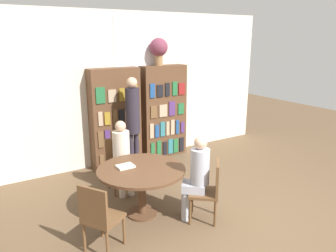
{
  "coord_description": "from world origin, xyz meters",
  "views": [
    {
      "loc": [
        -2.97,
        -2.75,
        2.51
      ],
      "look_at": [
        -0.14,
        1.78,
        1.05
      ],
      "focal_mm": 35.0,
      "sensor_mm": 36.0,
      "label": 1
    }
  ],
  "objects_px": {
    "bookshelf_left": "(115,118)",
    "chair_near_camera": "(99,215)",
    "bookshelf_right": "(163,112)",
    "seated_reader_right": "(197,173)",
    "librarian_standing": "(133,116)",
    "flower_vase": "(159,48)",
    "seated_reader_left": "(122,153)",
    "chair_far_side": "(209,188)",
    "reading_table": "(141,176)",
    "chair_left_side": "(119,162)"
  },
  "relations": [
    {
      "from": "chair_far_side",
      "to": "librarian_standing",
      "type": "xyz_separation_m",
      "value": [
        -0.12,
        2.11,
        0.61
      ]
    },
    {
      "from": "bookshelf_left",
      "to": "librarian_standing",
      "type": "relative_size",
      "value": 1.07
    },
    {
      "from": "chair_near_camera",
      "to": "seated_reader_left",
      "type": "height_order",
      "value": "seated_reader_left"
    },
    {
      "from": "bookshelf_left",
      "to": "bookshelf_right",
      "type": "distance_m",
      "value": 1.1
    },
    {
      "from": "bookshelf_right",
      "to": "seated_reader_left",
      "type": "height_order",
      "value": "bookshelf_right"
    },
    {
      "from": "bookshelf_right",
      "to": "reading_table",
      "type": "distance_m",
      "value": 2.55
    },
    {
      "from": "flower_vase",
      "to": "chair_near_camera",
      "type": "height_order",
      "value": "flower_vase"
    },
    {
      "from": "bookshelf_left",
      "to": "seated_reader_left",
      "type": "relative_size",
      "value": 1.59
    },
    {
      "from": "chair_near_camera",
      "to": "librarian_standing",
      "type": "relative_size",
      "value": 0.48
    },
    {
      "from": "chair_far_side",
      "to": "librarian_standing",
      "type": "relative_size",
      "value": 0.48
    },
    {
      "from": "bookshelf_left",
      "to": "chair_near_camera",
      "type": "bearing_deg",
      "value": -117.47
    },
    {
      "from": "chair_near_camera",
      "to": "seated_reader_left",
      "type": "relative_size",
      "value": 0.72
    },
    {
      "from": "seated_reader_right",
      "to": "librarian_standing",
      "type": "relative_size",
      "value": 0.68
    },
    {
      "from": "reading_table",
      "to": "chair_near_camera",
      "type": "height_order",
      "value": "chair_near_camera"
    },
    {
      "from": "reading_table",
      "to": "seated_reader_right",
      "type": "bearing_deg",
      "value": -40.61
    },
    {
      "from": "chair_near_camera",
      "to": "chair_left_side",
      "type": "height_order",
      "value": "same"
    },
    {
      "from": "bookshelf_left",
      "to": "chair_near_camera",
      "type": "relative_size",
      "value": 2.21
    },
    {
      "from": "bookshelf_left",
      "to": "seated_reader_right",
      "type": "bearing_deg",
      "value": -87.13
    },
    {
      "from": "chair_left_side",
      "to": "bookshelf_left",
      "type": "bearing_deg",
      "value": -106.37
    },
    {
      "from": "bookshelf_left",
      "to": "bookshelf_right",
      "type": "xyz_separation_m",
      "value": [
        1.1,
        0.0,
        -0.0
      ]
    },
    {
      "from": "chair_near_camera",
      "to": "seated_reader_right",
      "type": "xyz_separation_m",
      "value": [
        1.42,
        -0.01,
        0.21
      ]
    },
    {
      "from": "bookshelf_right",
      "to": "flower_vase",
      "type": "distance_m",
      "value": 1.32
    },
    {
      "from": "reading_table",
      "to": "seated_reader_right",
      "type": "xyz_separation_m",
      "value": [
        0.59,
        -0.51,
        0.09
      ]
    },
    {
      "from": "bookshelf_right",
      "to": "seated_reader_right",
      "type": "xyz_separation_m",
      "value": [
        -0.98,
        -2.49,
        -0.27
      ]
    },
    {
      "from": "bookshelf_right",
      "to": "chair_near_camera",
      "type": "relative_size",
      "value": 2.21
    },
    {
      "from": "bookshelf_left",
      "to": "flower_vase",
      "type": "distance_m",
      "value": 1.65
    },
    {
      "from": "bookshelf_right",
      "to": "seated_reader_right",
      "type": "height_order",
      "value": "bookshelf_right"
    },
    {
      "from": "bookshelf_left",
      "to": "seated_reader_left",
      "type": "height_order",
      "value": "bookshelf_left"
    },
    {
      "from": "chair_far_side",
      "to": "seated_reader_right",
      "type": "height_order",
      "value": "seated_reader_right"
    },
    {
      "from": "librarian_standing",
      "to": "flower_vase",
      "type": "bearing_deg",
      "value": 30.32
    },
    {
      "from": "reading_table",
      "to": "seated_reader_left",
      "type": "xyz_separation_m",
      "value": [
        0.06,
        0.78,
        0.09
      ]
    },
    {
      "from": "reading_table",
      "to": "seated_reader_left",
      "type": "relative_size",
      "value": 1.02
    },
    {
      "from": "bookshelf_right",
      "to": "seated_reader_right",
      "type": "bearing_deg",
      "value": -111.43
    },
    {
      "from": "chair_left_side",
      "to": "seated_reader_right",
      "type": "relative_size",
      "value": 0.72
    },
    {
      "from": "flower_vase",
      "to": "seated_reader_left",
      "type": "bearing_deg",
      "value": -139.46
    },
    {
      "from": "chair_far_side",
      "to": "seated_reader_right",
      "type": "bearing_deg",
      "value": 90.0
    },
    {
      "from": "reading_table",
      "to": "chair_left_side",
      "type": "distance_m",
      "value": 0.97
    },
    {
      "from": "chair_far_side",
      "to": "seated_reader_left",
      "type": "bearing_deg",
      "value": 65.98
    },
    {
      "from": "seated_reader_right",
      "to": "librarian_standing",
      "type": "distance_m",
      "value": 2.03
    },
    {
      "from": "bookshelf_right",
      "to": "flower_vase",
      "type": "height_order",
      "value": "flower_vase"
    },
    {
      "from": "librarian_standing",
      "to": "chair_near_camera",
      "type": "bearing_deg",
      "value": -125.77
    },
    {
      "from": "reading_table",
      "to": "seated_reader_right",
      "type": "distance_m",
      "value": 0.79
    },
    {
      "from": "seated_reader_left",
      "to": "flower_vase",
      "type": "bearing_deg",
      "value": -134.85
    },
    {
      "from": "seated_reader_right",
      "to": "librarian_standing",
      "type": "height_order",
      "value": "librarian_standing"
    },
    {
      "from": "chair_near_camera",
      "to": "chair_left_side",
      "type": "bearing_deg",
      "value": 117.0
    },
    {
      "from": "librarian_standing",
      "to": "bookshelf_right",
      "type": "bearing_deg",
      "value": 27.43
    },
    {
      "from": "bookshelf_left",
      "to": "librarian_standing",
      "type": "height_order",
      "value": "bookshelf_left"
    },
    {
      "from": "bookshelf_left",
      "to": "seated_reader_left",
      "type": "xyz_separation_m",
      "value": [
        -0.41,
        -1.2,
        -0.27
      ]
    },
    {
      "from": "reading_table",
      "to": "librarian_standing",
      "type": "xyz_separation_m",
      "value": [
        0.61,
        1.48,
        0.49
      ]
    },
    {
      "from": "bookshelf_right",
      "to": "flower_vase",
      "type": "relative_size",
      "value": 3.56
    }
  ]
}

